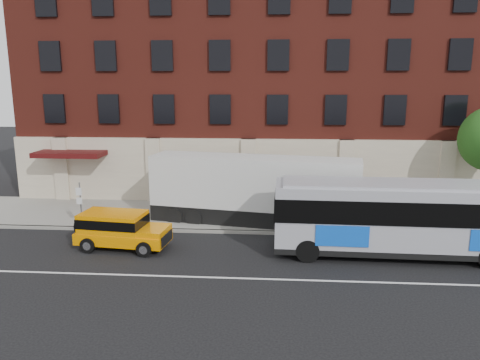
# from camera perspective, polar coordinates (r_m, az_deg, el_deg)

# --- Properties ---
(ground) EXTENTS (120.00, 120.00, 0.00)m
(ground) POSITION_cam_1_polar(r_m,az_deg,el_deg) (18.13, -1.00, -12.73)
(ground) COLOR black
(ground) RESTS_ON ground
(sidewalk) EXTENTS (60.00, 6.00, 0.15)m
(sidewalk) POSITION_cam_1_polar(r_m,az_deg,el_deg) (26.53, 0.71, -4.41)
(sidewalk) COLOR gray
(sidewalk) RESTS_ON ground
(kerb) EXTENTS (60.00, 0.25, 0.15)m
(kerb) POSITION_cam_1_polar(r_m,az_deg,el_deg) (23.67, 0.28, -6.47)
(kerb) COLOR gray
(kerb) RESTS_ON ground
(lane_line) EXTENTS (60.00, 0.12, 0.01)m
(lane_line) POSITION_cam_1_polar(r_m,az_deg,el_deg) (18.58, -0.86, -12.07)
(lane_line) COLOR silver
(lane_line) RESTS_ON ground
(building) EXTENTS (30.00, 12.10, 15.00)m
(building) POSITION_cam_1_polar(r_m,az_deg,el_deg) (33.34, 1.55, 12.05)
(building) COLOR maroon
(building) RESTS_ON sidewalk
(sign_pole) EXTENTS (0.30, 0.20, 2.50)m
(sign_pole) POSITION_cam_1_polar(r_m,az_deg,el_deg) (25.40, -19.22, -2.63)
(sign_pole) COLOR slate
(sign_pole) RESTS_ON ground
(city_bus) EXTENTS (12.28, 2.95, 3.35)m
(city_bus) POSITION_cam_1_polar(r_m,az_deg,el_deg) (21.56, 20.85, -4.23)
(city_bus) COLOR #A2A3AC
(city_bus) RESTS_ON ground
(yellow_suv) EXTENTS (4.54, 2.33, 1.70)m
(yellow_suv) POSITION_cam_1_polar(r_m,az_deg,el_deg) (22.14, -14.79, -5.77)
(yellow_suv) COLOR #FF9000
(yellow_suv) RESTS_ON ground
(shipping_container) EXTENTS (11.36, 4.15, 3.71)m
(shipping_container) POSITION_cam_1_polar(r_m,az_deg,el_deg) (24.66, 1.75, -1.45)
(shipping_container) COLOR black
(shipping_container) RESTS_ON ground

